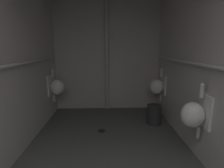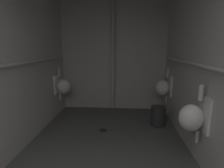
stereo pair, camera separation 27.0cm
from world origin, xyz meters
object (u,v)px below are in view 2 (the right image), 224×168
at_px(urinal_right_mid, 193,117).
at_px(standpipe_back_wall, 113,57).
at_px(waste_bin, 158,116).
at_px(urinal_left_mid, 63,86).
at_px(floor_drain, 103,130).
at_px(urinal_right_far, 163,87).

height_order(urinal_right_mid, standpipe_back_wall, standpipe_back_wall).
distance_m(urinal_right_mid, waste_bin, 1.35).
relative_size(urinal_right_mid, standpipe_back_wall, 0.29).
height_order(urinal_left_mid, floor_drain, urinal_left_mid).
relative_size(urinal_left_mid, urinal_right_far, 1.00).
height_order(urinal_right_far, floor_drain, urinal_right_far).
distance_m(standpipe_back_wall, floor_drain, 1.78).
bearing_deg(waste_bin, floor_drain, -163.92).
bearing_deg(urinal_right_mid, standpipe_back_wall, 118.04).
height_order(urinal_right_far, waste_bin, urinal_right_far).
height_order(urinal_left_mid, urinal_right_mid, same).
height_order(urinal_right_mid, waste_bin, urinal_right_mid).
distance_m(urinal_left_mid, urinal_right_mid, 2.81).
xyz_separation_m(urinal_right_mid, waste_bin, (-0.17, 1.24, -0.49)).
relative_size(standpipe_back_wall, floor_drain, 18.56).
bearing_deg(waste_bin, urinal_right_far, 68.36).
distance_m(urinal_right_mid, standpipe_back_wall, 2.49).
distance_m(urinal_right_mid, urinal_right_far, 1.67).
bearing_deg(urinal_right_far, urinal_left_mid, 179.58).
distance_m(urinal_left_mid, standpipe_back_wall, 1.36).
height_order(urinal_right_far, standpipe_back_wall, standpipe_back_wall).
bearing_deg(urinal_right_far, urinal_right_mid, -90.00).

